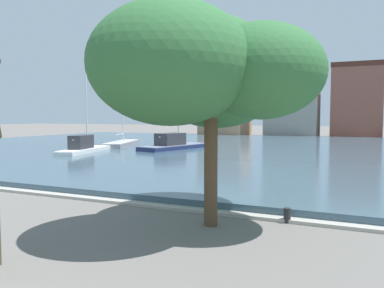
# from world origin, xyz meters

# --- Properties ---
(harbor_water) EXTENTS (84.74, 52.45, 0.37)m
(harbor_water) POSITION_xyz_m (0.00, 36.19, 0.19)
(harbor_water) COLOR #3D5666
(harbor_water) RESTS_ON ground
(quay_edge_coping) EXTENTS (84.74, 0.50, 0.12)m
(quay_edge_coping) POSITION_xyz_m (0.00, 9.72, 0.06)
(quay_edge_coping) COLOR #ADA89E
(quay_edge_coping) RESTS_ON ground
(sailboat_navy) EXTENTS (4.28, 9.86, 8.98)m
(sailboat_navy) POSITION_xyz_m (-9.32, 31.23, 0.62)
(sailboat_navy) COLOR navy
(sailboat_navy) RESTS_ON ground
(sailboat_grey) EXTENTS (4.96, 9.77, 9.27)m
(sailboat_grey) POSITION_xyz_m (-17.04, 33.13, 0.44)
(sailboat_grey) COLOR #939399
(sailboat_grey) RESTS_ON ground
(sailboat_white) EXTENTS (3.46, 8.69, 9.31)m
(sailboat_white) POSITION_xyz_m (-15.26, 24.61, 0.63)
(sailboat_white) COLOR white
(sailboat_white) RESTS_ON ground
(shade_tree) EXTENTS (6.68, 7.39, 6.90)m
(shade_tree) POSITION_xyz_m (3.26, 8.17, 5.03)
(shade_tree) COLOR brown
(shade_tree) RESTS_ON ground
(mooring_bollard) EXTENTS (0.24, 0.24, 0.50)m
(mooring_bollard) POSITION_xyz_m (5.54, 9.57, 0.25)
(mooring_bollard) COLOR #232326
(mooring_bollard) RESTS_ON ground
(townhouse_wide_warehouse) EXTENTS (8.22, 7.78, 9.49)m
(townhouse_wide_warehouse) POSITION_xyz_m (-16.35, 65.14, 4.76)
(townhouse_wide_warehouse) COLOR tan
(townhouse_wide_warehouse) RESTS_ON ground
(townhouse_tall_gabled) EXTENTS (9.08, 5.76, 13.13)m
(townhouse_tall_gabled) POSITION_xyz_m (-4.29, 65.90, 6.58)
(townhouse_tall_gabled) COLOR gray
(townhouse_tall_gabled) RESTS_ON ground
(townhouse_narrow_midrow) EXTENTS (8.08, 6.76, 12.43)m
(townhouse_narrow_midrow) POSITION_xyz_m (6.10, 67.88, 6.23)
(townhouse_narrow_midrow) COLOR #8E5142
(townhouse_narrow_midrow) RESTS_ON ground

